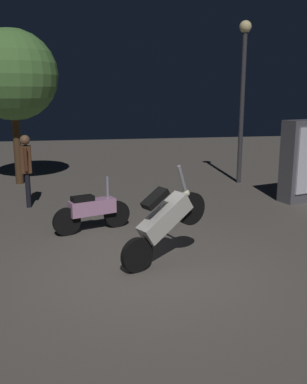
# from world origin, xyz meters

# --- Properties ---
(ground_plane) EXTENTS (40.00, 40.00, 0.00)m
(ground_plane) POSITION_xyz_m (0.00, 0.00, 0.00)
(ground_plane) COLOR #605951
(motorcycle_white_foreground) EXTENTS (1.54, 0.81, 1.63)m
(motorcycle_white_foreground) POSITION_xyz_m (0.36, 0.25, 0.74)
(motorcycle_white_foreground) COLOR black
(motorcycle_white_foreground) RESTS_ON ground_plane
(motorcycle_pink_parked_left) EXTENTS (1.59, 0.66, 1.11)m
(motorcycle_pink_parked_left) POSITION_xyz_m (-0.72, 2.25, 0.44)
(motorcycle_pink_parked_left) COLOR black
(motorcycle_pink_parked_left) RESTS_ON ground_plane
(person_rider_beside) EXTENTS (0.26, 0.67, 1.78)m
(person_rider_beside) POSITION_xyz_m (-2.18, 4.53, 1.07)
(person_rider_beside) COLOR black
(person_rider_beside) RESTS_ON ground_plane
(streetlamp_near) EXTENTS (0.36, 0.36, 4.83)m
(streetlamp_near) POSITION_xyz_m (4.06, 6.37, 3.08)
(streetlamp_near) COLOR #38383D
(streetlamp_near) RESTS_ON ground_plane
(tree_left_bg) EXTENTS (2.66, 2.66, 4.61)m
(tree_left_bg) POSITION_xyz_m (-2.71, 7.49, 3.27)
(tree_left_bg) COLOR #4C331E
(tree_left_bg) RESTS_ON ground_plane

